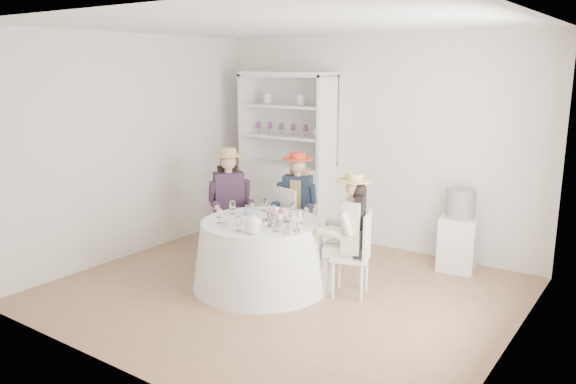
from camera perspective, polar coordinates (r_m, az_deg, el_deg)
The scene contains 23 objects.
ground at distance 5.99m, azimuth -0.56°, elevation -10.02°, with size 4.50×4.50×0.00m, color #8D6346.
ceiling at distance 5.54m, azimuth -0.62°, elevation 16.69°, with size 4.50×4.50×0.00m, color white.
wall_back at distance 7.31m, azimuth 8.61°, elevation 4.96°, with size 4.50×4.50×0.00m, color white.
wall_front at distance 4.19m, azimuth -16.74°, elevation -1.14°, with size 4.50×4.50×0.00m, color white.
wall_left at distance 7.15m, azimuth -15.47°, elevation 4.47°, with size 4.50×4.50×0.00m, color white.
wall_right at distance 4.70m, azimuth 22.33°, elevation -0.09°, with size 4.50×4.50×0.00m, color white.
tea_table at distance 6.02m, azimuth -2.76°, elevation -6.29°, with size 1.46×1.46×0.72m.
hutch at distance 7.79m, azimuth 0.03°, elevation 1.45°, with size 1.53×1.02×2.24m.
side_table at distance 6.79m, azimuth 16.89°, elevation -5.01°, with size 0.40×0.40×0.63m, color silver.
hatbox at distance 6.67m, azimuth 17.15°, elevation -1.09°, with size 0.33×0.33×0.33m, color black.
guest_left at distance 6.76m, azimuth -5.98°, elevation -0.59°, with size 0.59×0.56×1.37m.
guest_mid at distance 6.74m, azimuth 0.93°, elevation -0.79°, with size 0.50×0.54×1.31m.
guest_right at distance 5.70m, azimuth 6.39°, elevation -3.60°, with size 0.52×0.48×1.28m.
spare_chair at distance 6.70m, azimuth 0.34°, elevation -3.07°, with size 0.45×0.45×0.92m.
teacup_a at distance 6.15m, azimuth -4.11°, elevation -2.02°, with size 0.08×0.08×0.07m, color white.
teacup_b at distance 6.18m, azimuth -1.74°, elevation -1.91°, with size 0.08×0.08×0.07m, color white.
teacup_c at distance 5.88m, azimuth -0.18°, elevation -2.69°, with size 0.08×0.08×0.07m, color white.
flower_bowl at distance 5.75m, azimuth -1.37°, elevation -3.10°, with size 0.22×0.22×0.05m, color white.
flower_arrangement at distance 5.73m, azimuth -1.11°, elevation -2.41°, with size 0.21×0.21×0.08m.
table_teapot at distance 5.46m, azimuth -3.54°, elevation -3.39°, with size 0.25×0.18×0.19m.
sandwich_plate at distance 5.76m, azimuth -5.97°, elevation -3.27°, with size 0.23×0.23×0.05m.
cupcake_stand at distance 5.48m, azimuth 0.66°, elevation -3.35°, with size 0.22×0.22×0.21m.
stemware_set at distance 5.89m, azimuth -2.80°, elevation -2.25°, with size 0.90×0.91×0.15m.
Camera 1 is at (3.22, -4.50, 2.31)m, focal length 35.00 mm.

